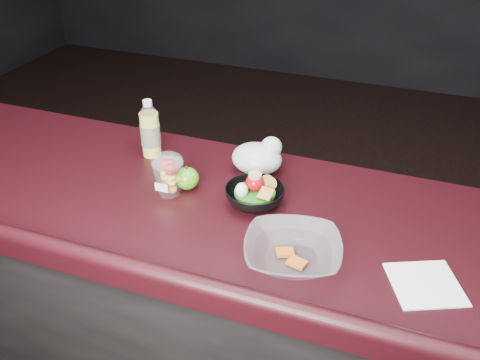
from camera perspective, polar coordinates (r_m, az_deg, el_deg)
name	(u,v)px	position (r m, az deg, el deg)	size (l,w,h in m)	color
counter	(242,331)	(1.89, 0.20, -15.77)	(4.06, 0.71, 1.02)	black
lemonade_bottle	(150,133)	(1.80, -9.54, 5.01)	(0.07, 0.07, 0.20)	#E4EE3D
fruit_cup	(168,173)	(1.59, -7.66, 0.70)	(0.10, 0.10, 0.14)	white
green_apple	(187,178)	(1.63, -5.68, 0.18)	(0.07, 0.07, 0.08)	#33750D
plastic_bag	(259,157)	(1.70, 2.01, 2.47)	(0.16, 0.13, 0.12)	silver
snack_bowl	(254,194)	(1.55, 1.54, -1.54)	(0.22, 0.22, 0.09)	black
takeout_bowl	(293,252)	(1.35, 5.63, -7.64)	(0.30, 0.30, 0.06)	silver
paper_napkin	(425,284)	(1.37, 19.15, -10.45)	(0.16, 0.16, 0.00)	white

